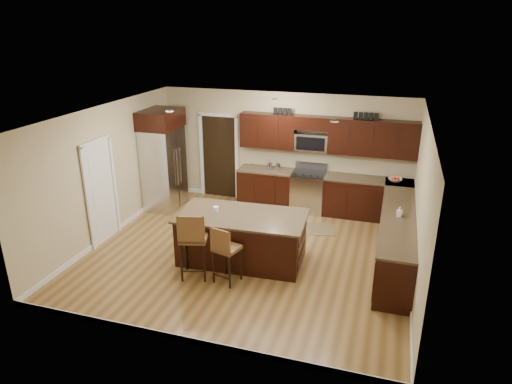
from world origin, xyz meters
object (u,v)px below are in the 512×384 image
(stool_left, at_px, (193,238))
(refrigerator, at_px, (163,159))
(stool_mid, at_px, (225,249))
(range, at_px, (308,191))
(island, at_px, (242,239))

(stool_left, relative_size, refrigerator, 0.52)
(stool_mid, relative_size, refrigerator, 0.45)
(stool_left, bearing_deg, refrigerator, 111.15)
(range, bearing_deg, stool_left, -109.93)
(range, distance_m, stool_mid, 3.65)
(range, bearing_deg, refrigerator, -166.31)
(stool_left, distance_m, refrigerator, 3.45)
(refrigerator, bearing_deg, island, -36.68)
(range, bearing_deg, stool_mid, -101.54)
(island, relative_size, stool_left, 1.94)
(range, height_order, stool_left, stool_left)
(range, relative_size, stool_mid, 1.06)
(range, relative_size, island, 0.46)
(range, xyz_separation_m, stool_left, (-1.30, -3.58, 0.30))
(stool_mid, bearing_deg, refrigerator, 148.14)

